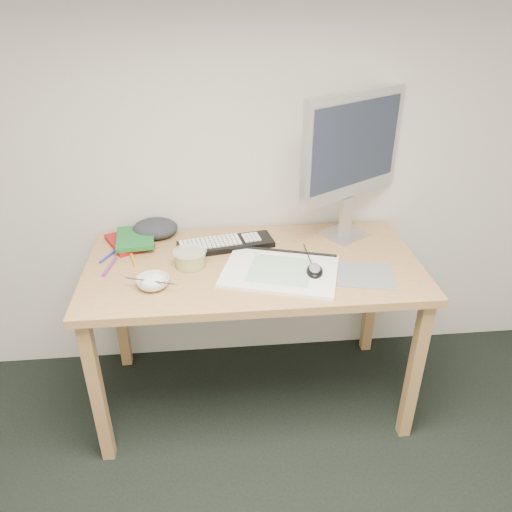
{
  "coord_description": "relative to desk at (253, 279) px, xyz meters",
  "views": [
    {
      "loc": [
        0.06,
        -0.39,
        1.79
      ],
      "look_at": [
        0.22,
        1.34,
        0.83
      ],
      "focal_mm": 35.0,
      "sensor_mm": 36.0,
      "label": 1
    }
  ],
  "objects": [
    {
      "name": "sketchpad",
      "position": [
        0.1,
        -0.09,
        0.09
      ],
      "size": [
        0.53,
        0.44,
        0.01
      ],
      "primitive_type": "cube",
      "rotation": [
        0.0,
        0.0,
        -0.3
      ],
      "color": "silver",
      "rests_on": "desk"
    },
    {
      "name": "pencil_tan",
      "position": [
        -0.03,
        0.01,
        0.09
      ],
      "size": [
        0.17,
        0.07,
        0.01
      ],
      "primitive_type": "cylinder",
      "rotation": [
        0.0,
        1.57,
        -0.37
      ],
      "color": "tan",
      "rests_on": "desk"
    },
    {
      "name": "book_red",
      "position": [
        -0.54,
        0.23,
        0.09
      ],
      "size": [
        0.24,
        0.27,
        0.02
      ],
      "primitive_type": "cube",
      "rotation": [
        0.0,
        0.0,
        0.47
      ],
      "color": "maroon",
      "rests_on": "desk"
    },
    {
      "name": "marker_blue",
      "position": [
        -0.62,
        0.11,
        0.09
      ],
      "size": [
        0.06,
        0.11,
        0.01
      ],
      "primitive_type": "cylinder",
      "rotation": [
        0.0,
        1.57,
        1.12
      ],
      "color": "#1E31A7",
      "rests_on": "desk"
    },
    {
      "name": "mousepad",
      "position": [
        0.44,
        -0.15,
        0.08
      ],
      "size": [
        0.26,
        0.25,
        0.0
      ],
      "primitive_type": "cube",
      "rotation": [
        0.0,
        0.0,
        -0.22
      ],
      "color": "slate",
      "rests_on": "desk"
    },
    {
      "name": "pencil_pink",
      "position": [
        0.04,
        0.08,
        0.09
      ],
      "size": [
        0.18,
        0.08,
        0.01
      ],
      "primitive_type": "cylinder",
      "rotation": [
        0.0,
        1.57,
        -0.39
      ],
      "color": "pink",
      "rests_on": "desk"
    },
    {
      "name": "monitor",
      "position": [
        0.45,
        0.22,
        0.49
      ],
      "size": [
        0.49,
        0.33,
        0.65
      ],
      "rotation": [
        0.0,
        0.0,
        0.56
      ],
      "color": "silver",
      "rests_on": "desk"
    },
    {
      "name": "keyboard",
      "position": [
        -0.11,
        0.15,
        0.09
      ],
      "size": [
        0.44,
        0.21,
        0.02
      ],
      "primitive_type": "cube",
      "rotation": [
        0.0,
        0.0,
        0.19
      ],
      "color": "black",
      "rests_on": "desk"
    },
    {
      "name": "chopsticks",
      "position": [
        -0.41,
        -0.18,
        0.12
      ],
      "size": [
        0.2,
        0.08,
        0.02
      ],
      "primitive_type": "cylinder",
      "rotation": [
        0.0,
        1.57,
        -0.33
      ],
      "color": "#ACADAF",
      "rests_on": "rice_bowl"
    },
    {
      "name": "room_shell",
      "position": [
        -0.22,
        -1.43,
        0.89
      ],
      "size": [
        3.6,
        3.6,
        3.6
      ],
      "color": "beige",
      "rests_on": "ground"
    },
    {
      "name": "pencil_black",
      "position": [
        0.07,
        0.06,
        0.09
      ],
      "size": [
        0.17,
        0.03,
        0.01
      ],
      "primitive_type": "cylinder",
      "rotation": [
        0.0,
        1.57,
        0.16
      ],
      "color": "black",
      "rests_on": "desk"
    },
    {
      "name": "cloth_lump",
      "position": [
        -0.43,
        0.3,
        0.12
      ],
      "size": [
        0.18,
        0.15,
        0.07
      ],
      "primitive_type": "ellipsoid",
      "rotation": [
        0.0,
        0.0,
        0.05
      ],
      "color": "#27282F",
      "rests_on": "desk"
    },
    {
      "name": "book_green",
      "position": [
        -0.51,
        0.22,
        0.11
      ],
      "size": [
        0.18,
        0.24,
        0.02
      ],
      "primitive_type": "cube",
      "rotation": [
        0.0,
        0.0,
        0.1
      ],
      "color": "#186326",
      "rests_on": "book_red"
    },
    {
      "name": "marker_orange",
      "position": [
        -0.51,
        0.08,
        0.09
      ],
      "size": [
        0.05,
        0.14,
        0.01
      ],
      "primitive_type": "cylinder",
      "rotation": [
        0.0,
        1.57,
        1.86
      ],
      "color": "orange",
      "rests_on": "desk"
    },
    {
      "name": "marker_purple",
      "position": [
        -0.6,
        0.01,
        0.09
      ],
      "size": [
        0.04,
        0.14,
        0.01
      ],
      "primitive_type": "cylinder",
      "rotation": [
        0.0,
        1.57,
        1.37
      ],
      "color": "#71258A",
      "rests_on": "desk"
    },
    {
      "name": "rice_bowl",
      "position": [
        -0.4,
        -0.15,
        0.1
      ],
      "size": [
        0.13,
        0.13,
        0.04
      ],
      "primitive_type": "imported",
      "rotation": [
        0.0,
        0.0,
        -0.01
      ],
      "color": "white",
      "rests_on": "desk"
    },
    {
      "name": "fruit_tub",
      "position": [
        -0.26,
        0.0,
        0.12
      ],
      "size": [
        0.17,
        0.17,
        0.07
      ],
      "primitive_type": "cylinder",
      "rotation": [
        0.0,
        0.0,
        -0.22
      ],
      "color": "#E2C44F",
      "rests_on": "desk"
    },
    {
      "name": "desk",
      "position": [
        0.0,
        0.0,
        0.0
      ],
      "size": [
        1.4,
        0.7,
        0.75
      ],
      "color": "tan",
      "rests_on": "ground"
    },
    {
      "name": "mouse",
      "position": [
        0.24,
        -0.13,
        0.11
      ],
      "size": [
        0.08,
        0.12,
        0.04
      ],
      "primitive_type": "ellipsoid",
      "rotation": [
        0.0,
        0.0,
        -0.17
      ],
      "color": "black",
      "rests_on": "sketchpad"
    }
  ]
}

